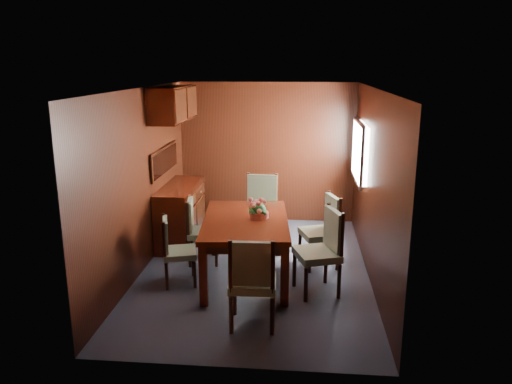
# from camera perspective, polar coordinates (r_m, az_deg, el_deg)

# --- Properties ---
(ground) EXTENTS (4.50, 4.50, 0.00)m
(ground) POSITION_cam_1_polar(r_m,az_deg,el_deg) (6.82, -0.10, -8.84)
(ground) COLOR #313443
(ground) RESTS_ON ground
(room_shell) EXTENTS (3.06, 4.52, 2.41)m
(room_shell) POSITION_cam_1_polar(r_m,az_deg,el_deg) (6.69, -0.73, 5.28)
(room_shell) COLOR black
(room_shell) RESTS_ON ground
(sideboard) EXTENTS (0.48, 1.40, 0.90)m
(sideboard) POSITION_cam_1_polar(r_m,az_deg,el_deg) (7.80, -8.60, -2.45)
(sideboard) COLOR #330F06
(sideboard) RESTS_ON ground
(dining_table) EXTENTS (1.20, 1.78, 0.79)m
(dining_table) POSITION_cam_1_polar(r_m,az_deg,el_deg) (6.35, -1.20, -4.05)
(dining_table) COLOR #330F06
(dining_table) RESTS_ON ground
(chair_left_near) EXTENTS (0.49, 0.51, 0.87)m
(chair_left_near) POSITION_cam_1_polar(r_m,az_deg,el_deg) (6.32, -9.36, -6.24)
(chair_left_near) COLOR black
(chair_left_near) RESTS_ON ground
(chair_left_far) EXTENTS (0.48, 0.49, 0.92)m
(chair_left_far) POSITION_cam_1_polar(r_m,az_deg,el_deg) (6.95, -6.64, -3.99)
(chair_left_far) COLOR black
(chair_left_far) RESTS_ON ground
(chair_right_near) EXTENTS (0.61, 0.63, 1.05)m
(chair_right_near) POSITION_cam_1_polar(r_m,az_deg,el_deg) (6.05, 7.72, -6.16)
(chair_right_near) COLOR black
(chair_right_near) RESTS_ON ground
(chair_right_far) EXTENTS (0.58, 0.59, 1.00)m
(chair_right_far) POSITION_cam_1_polar(r_m,az_deg,el_deg) (6.84, 7.82, -3.95)
(chair_right_far) COLOR black
(chair_right_far) RESTS_ON ground
(chair_head) EXTENTS (0.50, 0.48, 1.02)m
(chair_head) POSITION_cam_1_polar(r_m,az_deg,el_deg) (5.19, -0.43, -9.80)
(chair_head) COLOR black
(chair_head) RESTS_ON ground
(chair_foot) EXTENTS (0.53, 0.51, 1.06)m
(chair_foot) POSITION_cam_1_polar(r_m,az_deg,el_deg) (7.67, 0.60, -1.49)
(chair_foot) COLOR black
(chair_foot) RESTS_ON ground
(flower_centerpiece) EXTENTS (0.27, 0.27, 0.27)m
(flower_centerpiece) POSITION_cam_1_polar(r_m,az_deg,el_deg) (6.33, 0.33, -1.82)
(flower_centerpiece) COLOR #C3553B
(flower_centerpiece) RESTS_ON dining_table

